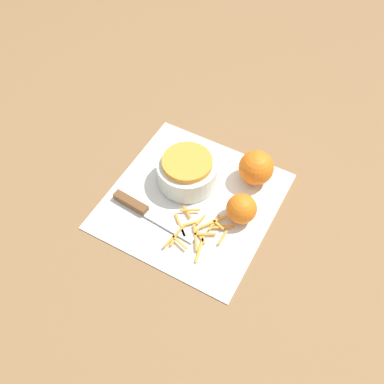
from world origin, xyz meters
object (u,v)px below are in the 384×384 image
Objects in this scene: bowl_speckled at (187,171)px; orange_left at (241,209)px; orange_right at (256,168)px; knife at (140,208)px.

orange_left is at bearing -12.80° from bowl_speckled.
orange_right is at bearing 98.62° from orange_left.
bowl_speckled is 1.71× the size of orange_right.
orange_right reaches higher than bowl_speckled.
knife is 3.20× the size of orange_left.
orange_left reaches higher than knife.
orange_right reaches higher than knife.
orange_left is 0.12m from orange_right.
bowl_speckled reaches higher than orange_left.
bowl_speckled reaches higher than knife.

